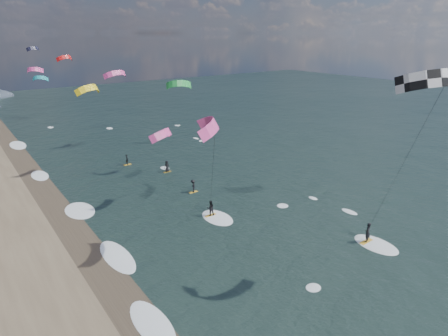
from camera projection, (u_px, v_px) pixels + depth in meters
ground at (335, 303)px, 26.66m from camera, size 260.00×260.00×0.00m
wet_sand_strip at (120, 295)px, 27.48m from camera, size 3.00×240.00×0.00m
kitesurfer_near_a at (430, 118)px, 24.49m from camera, size 8.11×9.22×16.56m
kitesurfer_near_b at (215, 157)px, 32.18m from camera, size 6.78×9.29×12.71m
far_kitesurfers at (171, 174)px, 48.80m from camera, size 4.32×15.18×1.62m
bg_kite_field at (82, 73)px, 63.67m from camera, size 12.97×70.83×7.67m
shoreline_surf at (112, 260)px, 31.75m from camera, size 2.40×79.40×0.11m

